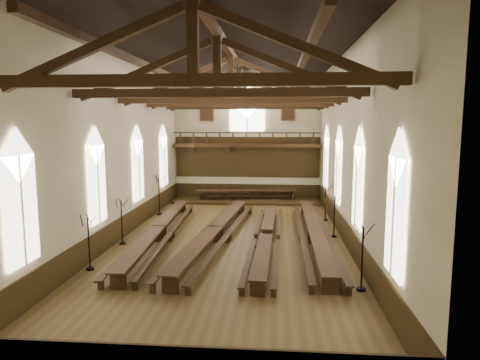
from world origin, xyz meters
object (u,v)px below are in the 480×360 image
Objects in this scene: refectory_row_c at (267,235)px; high_table at (246,191)px; refectory_row_a at (159,229)px; dais at (246,201)px; refectory_row_d at (315,231)px; refectory_row_b at (216,230)px; candelabrum_left_near at (89,253)px; candelabrum_right_far at (325,210)px; candelabrum_left_far at (159,203)px; candelabrum_left_mid at (122,230)px; candelabrum_right_near at (362,270)px; candelabrum_right_mid at (334,224)px.

high_table reaches higher than refectory_row_c.
refectory_row_a is 1.29× the size of dais.
high_table is at bearing 111.41° from refectory_row_d.
candelabrum_left_near is (-4.78, -4.87, 0.14)m from refectory_row_b.
refectory_row_b is at bearing -93.99° from dais.
candelabrum_left_near is 1.03× the size of candelabrum_right_far.
refectory_row_a is at bearing 175.09° from refectory_row_c.
candelabrum_left_far reaches higher than candelabrum_right_far.
candelabrum_left_mid reaches higher than candelabrum_left_near.
candelabrum_right_near reaches higher than candelabrum_right_mid.
candelabrum_right_mid is (6.32, 1.36, 0.13)m from refectory_row_b.
candelabrum_left_near is 0.89× the size of candelabrum_left_far.
candelabrum_left_near is at bearing 173.02° from candelabrum_right_near.
refectory_row_b is 7.86m from candelabrum_left_far.
candelabrum_left_far is (-0.00, 11.10, 0.09)m from candelabrum_left_near.
refectory_row_a is 3.12m from refectory_row_b.
refectory_row_b is 11.52m from dais.
refectory_row_b is 6.46m from candelabrum_right_mid.
candelabrum_left_far reaches higher than candelabrum_right_mid.
refectory_row_c is 8.66m from candelabrum_left_near.
dais is 4.85× the size of candelabrum_right_far.
refectory_row_d is 11.23m from candelabrum_left_near.
candelabrum_left_far reaches higher than dais.
refectory_row_c is at bearing -81.14° from high_table.
candelabrum_left_near is 1.00× the size of candelabrum_left_mid.
refectory_row_b is at bearing 135.40° from candelabrum_right_near.
candelabrum_right_mid is at bearing -61.40° from dais.
candelabrum_left_far is 16.69m from candelabrum_right_near.
dais is 4.70× the size of candelabrum_left_mid.
candelabrum_right_near is 7.59m from candelabrum_right_mid.
candelabrum_right_mid is (5.52, -10.11, -0.11)m from high_table.
refectory_row_a is at bearing -74.97° from candelabrum_left_far.
high_table is 8.22m from candelabrum_right_far.
refectory_row_d is 5.46× the size of candelabrum_left_far.
candelabrum_right_mid is at bearing -90.00° from candelabrum_right_far.
refectory_row_a is 12.10m from dais.
refectory_row_a is 1.05× the size of refectory_row_c.
refectory_row_a is 6.09× the size of candelabrum_left_near.
refectory_row_a is 6.13× the size of candelabrum_right_mid.
dais is (-1.86, 11.93, -0.41)m from refectory_row_c.
candelabrum_right_mid reaches higher than refectory_row_d.
candelabrum_right_far is (5.52, -6.09, 0.61)m from dais.
candelabrum_left_near reaches higher than dais.
candelabrum_left_far reaches higher than refectory_row_c.
candelabrum_right_near is (3.66, -5.77, 0.27)m from refectory_row_c.
high_table is 2.94× the size of candelabrum_left_far.
high_table is at bearing 98.86° from refectory_row_c.
candelabrum_right_mid reaches higher than refectory_row_c.
refectory_row_c is at bearing 30.66° from candelabrum_left_near.
candelabrum_left_mid reaches higher than refectory_row_d.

